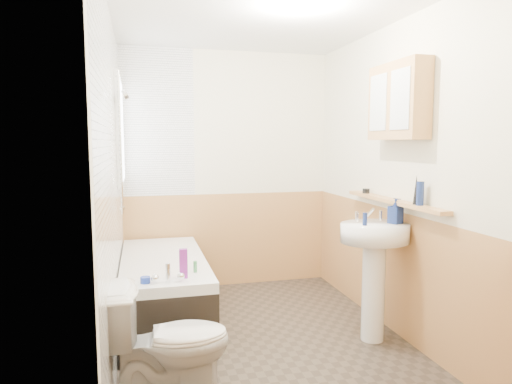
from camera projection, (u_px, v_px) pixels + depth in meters
floor at (261, 336)px, 3.65m from camera, size 2.80×2.80×0.00m
ceiling at (261, 13)px, 3.38m from camera, size 2.80×2.80×0.00m
wall_back at (227, 170)px, 4.87m from camera, size 2.20×0.02×2.50m
wall_front at (337, 206)px, 2.16m from camera, size 2.20×0.02×2.50m
wall_left at (110, 184)px, 3.24m from camera, size 0.02×2.80×2.50m
wall_right at (390, 178)px, 3.79m from camera, size 0.02×2.80×2.50m
wainscot_right at (385, 267)px, 3.86m from camera, size 0.01×2.80×1.00m
wainscot_front at (332, 355)px, 2.26m from camera, size 2.20×0.01×1.00m
wainscot_back at (228, 240)px, 4.94m from camera, size 2.20×0.01×1.00m
tile_cladding_left at (113, 184)px, 3.25m from camera, size 0.01×2.80×2.50m
tile_return_back at (157, 122)px, 4.62m from camera, size 0.75×0.01×1.50m
window at (121, 131)px, 4.13m from camera, size 0.03×0.79×0.99m
bathtub at (164, 288)px, 3.95m from camera, size 0.70×1.64×0.70m
shower_riser at (122, 131)px, 3.66m from camera, size 0.10×0.08×1.15m
toilet at (169, 343)px, 2.72m from camera, size 0.73×0.42×0.72m
sink at (374, 257)px, 3.53m from camera, size 0.54×0.44×1.04m
pine_shelf at (392, 201)px, 3.63m from camera, size 0.10×1.34×0.03m
medicine_cabinet at (398, 101)px, 3.46m from camera, size 0.16×0.64×0.58m
foam_can at (420, 193)px, 3.26m from camera, size 0.07×0.07×0.17m
green_bottle at (416, 190)px, 3.31m from camera, size 0.06×0.06×0.22m
black_jar at (366, 191)px, 4.05m from camera, size 0.07×0.07×0.04m
soap_bottle at (395, 218)px, 3.50m from camera, size 0.16×0.22×0.09m
clear_bottle at (365, 219)px, 3.41m from camera, size 0.05×0.05×0.10m
blue_gel at (183, 263)px, 3.33m from camera, size 0.06×0.04×0.22m
cream_jar at (145, 280)px, 3.22m from camera, size 0.08×0.08×0.04m
orange_bottle at (195, 267)px, 3.48m from camera, size 0.04×0.04×0.09m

